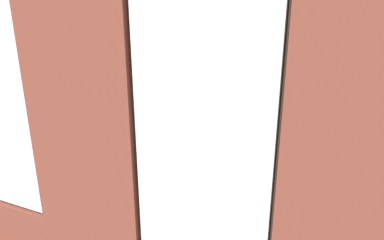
{
  "coord_description": "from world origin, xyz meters",
  "views": [
    {
      "loc": [
        -1.9,
        4.87,
        2.67
      ],
      "look_at": [
        0.14,
        0.4,
        0.91
      ],
      "focal_mm": 35.0,
      "sensor_mm": 36.0,
      "label": 1
    }
  ],
  "objects_px": {
    "candle_jar": "(168,124)",
    "remote_silver": "(188,124)",
    "papasan_chair": "(238,104)",
    "couch_by_window": "(148,228)",
    "potted_plant_by_left_couch": "(356,145)",
    "potted_plant_foreground_right": "(145,86)",
    "tv_flatscreen": "(45,100)",
    "coffee_table": "(196,131)",
    "potted_plant_near_tv": "(20,153)",
    "potted_plant_beside_window_right": "(28,162)",
    "media_console": "(49,135)",
    "cup_ceramic": "(223,127)"
  },
  "relations": [
    {
      "from": "candle_jar",
      "to": "papasan_chair",
      "type": "distance_m",
      "value": 1.8
    },
    {
      "from": "cup_ceramic",
      "to": "potted_plant_near_tv",
      "type": "xyz_separation_m",
      "value": [
        2.14,
        2.24,
        0.06
      ]
    },
    {
      "from": "couch_by_window",
      "to": "remote_silver",
      "type": "height_order",
      "value": "couch_by_window"
    },
    {
      "from": "coffee_table",
      "to": "cup_ceramic",
      "type": "xyz_separation_m",
      "value": [
        -0.42,
        -0.15,
        0.09
      ]
    },
    {
      "from": "media_console",
      "to": "potted_plant_by_left_couch",
      "type": "xyz_separation_m",
      "value": [
        -4.75,
        -1.65,
        0.03
      ]
    },
    {
      "from": "papasan_chair",
      "to": "potted_plant_near_tv",
      "type": "relative_size",
      "value": 1.35
    },
    {
      "from": "potted_plant_foreground_right",
      "to": "potted_plant_near_tv",
      "type": "height_order",
      "value": "potted_plant_foreground_right"
    },
    {
      "from": "papasan_chair",
      "to": "potted_plant_by_left_couch",
      "type": "bearing_deg",
      "value": 158.34
    },
    {
      "from": "tv_flatscreen",
      "to": "papasan_chair",
      "type": "bearing_deg",
      "value": -134.88
    },
    {
      "from": "media_console",
      "to": "tv_flatscreen",
      "type": "height_order",
      "value": "tv_flatscreen"
    },
    {
      "from": "coffee_table",
      "to": "media_console",
      "type": "bearing_deg",
      "value": 23.99
    },
    {
      "from": "potted_plant_beside_window_right",
      "to": "cup_ceramic",
      "type": "bearing_deg",
      "value": -114.02
    },
    {
      "from": "remote_silver",
      "to": "cup_ceramic",
      "type": "bearing_deg",
      "value": 41.84
    },
    {
      "from": "cup_ceramic",
      "to": "papasan_chair",
      "type": "bearing_deg",
      "value": -83.02
    },
    {
      "from": "candle_jar",
      "to": "potted_plant_foreground_right",
      "type": "relative_size",
      "value": 0.11
    },
    {
      "from": "remote_silver",
      "to": "tv_flatscreen",
      "type": "xyz_separation_m",
      "value": [
        2.08,
        1.12,
        0.48
      ]
    },
    {
      "from": "couch_by_window",
      "to": "potted_plant_by_left_couch",
      "type": "bearing_deg",
      "value": -119.96
    },
    {
      "from": "candle_jar",
      "to": "media_console",
      "type": "xyz_separation_m",
      "value": [
        1.82,
        0.89,
        -0.19
      ]
    },
    {
      "from": "coffee_table",
      "to": "remote_silver",
      "type": "distance_m",
      "value": 0.23
    },
    {
      "from": "cup_ceramic",
      "to": "potted_plant_beside_window_right",
      "type": "xyz_separation_m",
      "value": [
        1.27,
        2.85,
        0.36
      ]
    },
    {
      "from": "couch_by_window",
      "to": "potted_plant_by_left_couch",
      "type": "height_order",
      "value": "couch_by_window"
    },
    {
      "from": "coffee_table",
      "to": "potted_plant_foreground_right",
      "type": "distance_m",
      "value": 2.54
    },
    {
      "from": "coffee_table",
      "to": "candle_jar",
      "type": "distance_m",
      "value": 0.49
    },
    {
      "from": "cup_ceramic",
      "to": "potted_plant_by_left_couch",
      "type": "bearing_deg",
      "value": -166.5
    },
    {
      "from": "candle_jar",
      "to": "potted_plant_by_left_couch",
      "type": "bearing_deg",
      "value": -165.31
    },
    {
      "from": "potted_plant_beside_window_right",
      "to": "coffee_table",
      "type": "bearing_deg",
      "value": -107.47
    },
    {
      "from": "potted_plant_near_tv",
      "to": "remote_silver",
      "type": "bearing_deg",
      "value": -124.96
    },
    {
      "from": "coffee_table",
      "to": "potted_plant_near_tv",
      "type": "xyz_separation_m",
      "value": [
        1.72,
        2.09,
        0.14
      ]
    },
    {
      "from": "tv_flatscreen",
      "to": "potted_plant_by_left_couch",
      "type": "height_order",
      "value": "tv_flatscreen"
    },
    {
      "from": "potted_plant_near_tv",
      "to": "candle_jar",
      "type": "bearing_deg",
      "value": -122.86
    },
    {
      "from": "couch_by_window",
      "to": "coffee_table",
      "type": "bearing_deg",
      "value": -76.84
    },
    {
      "from": "media_console",
      "to": "potted_plant_foreground_right",
      "type": "xyz_separation_m",
      "value": [
        -0.31,
        -2.61,
        0.28
      ]
    },
    {
      "from": "candle_jar",
      "to": "papasan_chair",
      "type": "xyz_separation_m",
      "value": [
        -0.71,
        -1.65,
        -0.04
      ]
    },
    {
      "from": "potted_plant_foreground_right",
      "to": "tv_flatscreen",
      "type": "bearing_deg",
      "value": 83.19
    },
    {
      "from": "remote_silver",
      "to": "tv_flatscreen",
      "type": "height_order",
      "value": "tv_flatscreen"
    },
    {
      "from": "candle_jar",
      "to": "remote_silver",
      "type": "height_order",
      "value": "candle_jar"
    },
    {
      "from": "papasan_chair",
      "to": "tv_flatscreen",
      "type": "bearing_deg",
      "value": 45.12
    },
    {
      "from": "potted_plant_near_tv",
      "to": "potted_plant_foreground_right",
      "type": "bearing_deg",
      "value": -86.3
    },
    {
      "from": "cup_ceramic",
      "to": "candle_jar",
      "type": "xyz_separation_m",
      "value": [
        0.88,
        0.27,
        0.02
      ]
    },
    {
      "from": "potted_plant_beside_window_right",
      "to": "potted_plant_foreground_right",
      "type": "bearing_deg",
      "value": -75.47
    },
    {
      "from": "coffee_table",
      "to": "remote_silver",
      "type": "bearing_deg",
      "value": -29.03
    },
    {
      "from": "tv_flatscreen",
      "to": "potted_plant_near_tv",
      "type": "bearing_deg",
      "value": 117.02
    },
    {
      "from": "candle_jar",
      "to": "media_console",
      "type": "height_order",
      "value": "media_console"
    },
    {
      "from": "potted_plant_by_left_couch",
      "to": "remote_silver",
      "type": "bearing_deg",
      "value": 11.37
    },
    {
      "from": "tv_flatscreen",
      "to": "potted_plant_foreground_right",
      "type": "distance_m",
      "value": 2.65
    },
    {
      "from": "papasan_chair",
      "to": "couch_by_window",
      "type": "bearing_deg",
      "value": 94.95
    },
    {
      "from": "couch_by_window",
      "to": "potted_plant_near_tv",
      "type": "distance_m",
      "value": 2.39
    },
    {
      "from": "couch_by_window",
      "to": "papasan_chair",
      "type": "distance_m",
      "value": 4.14
    },
    {
      "from": "tv_flatscreen",
      "to": "potted_plant_near_tv",
      "type": "height_order",
      "value": "tv_flatscreen"
    },
    {
      "from": "cup_ceramic",
      "to": "remote_silver",
      "type": "relative_size",
      "value": 0.48
    }
  ]
}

